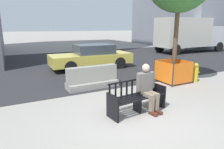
% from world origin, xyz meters
% --- Properties ---
extents(ground_plane, '(200.00, 200.00, 0.00)m').
position_xyz_m(ground_plane, '(0.00, 0.00, 0.00)').
color(ground_plane, gray).
extents(street_asphalt, '(120.00, 12.00, 0.01)m').
position_xyz_m(street_asphalt, '(0.00, 8.70, 0.00)').
color(street_asphalt, '#28282B').
rests_on(street_asphalt, ground).
extents(street_bench, '(1.73, 0.69, 0.88)m').
position_xyz_m(street_bench, '(0.27, 0.58, 0.40)').
color(street_bench, black).
rests_on(street_bench, ground).
extents(seated_person, '(0.59, 0.75, 1.31)m').
position_xyz_m(seated_person, '(0.59, 0.56, 0.69)').
color(seated_person, '#66605B').
rests_on(seated_person, ground).
extents(jersey_barrier_centre, '(2.01, 0.72, 0.84)m').
position_xyz_m(jersey_barrier_centre, '(0.05, 3.28, 0.34)').
color(jersey_barrier_centre, gray).
rests_on(jersey_barrier_centre, ground).
extents(construction_fence, '(1.16, 1.16, 0.98)m').
position_xyz_m(construction_fence, '(3.39, 2.43, 0.49)').
color(construction_fence, '#2D2D33').
rests_on(construction_fence, ground).
extents(car_taxi_near, '(4.56, 1.89, 1.33)m').
position_xyz_m(car_taxi_near, '(1.44, 6.76, 0.66)').
color(car_taxi_near, '#DBC64C').
rests_on(car_taxi_near, ground).
extents(delivery_truck, '(6.88, 2.55, 3.05)m').
position_xyz_m(delivery_truck, '(12.10, 9.45, 1.69)').
color(delivery_truck, silver).
rests_on(delivery_truck, ground).
extents(fire_hydrant, '(0.40, 0.22, 0.82)m').
position_xyz_m(fire_hydrant, '(4.24, 1.98, 0.39)').
color(fire_hydrant, gold).
rests_on(fire_hydrant, ground).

